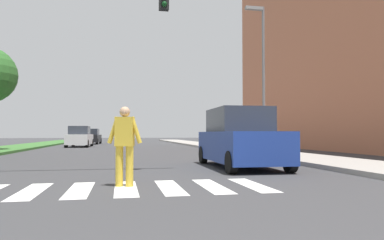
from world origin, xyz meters
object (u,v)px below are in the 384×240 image
object	(u,v)px
street_lamp_right	(262,66)
suv_crossing	(240,139)
sedan_distant	(91,137)
sedan_midblock	(80,137)
pedestrian_performer	(125,142)

from	to	relation	value
street_lamp_right	suv_crossing	distance (m)	7.62
sedan_distant	sedan_midblock	bearing A→B (deg)	-91.72
sedan_midblock	suv_crossing	bearing A→B (deg)	-70.35
pedestrian_performer	sedan_distant	distance (m)	32.87
suv_crossing	sedan_distant	bearing A→B (deg)	103.66
suv_crossing	sedan_midblock	bearing A→B (deg)	109.65
suv_crossing	sedan_midblock	distance (m)	21.71
pedestrian_performer	street_lamp_right	bearing A→B (deg)	53.95
street_lamp_right	sedan_midblock	xyz separation A→B (m)	(-10.47, 14.57, -3.79)
street_lamp_right	suv_crossing	size ratio (longest dim) A/B	1.62
sedan_midblock	sedan_distant	distance (m)	8.54
pedestrian_performer	sedan_distant	size ratio (longest dim) A/B	0.38
street_lamp_right	suv_crossing	world-z (taller)	street_lamp_right
street_lamp_right	pedestrian_performer	bearing A→B (deg)	-126.05
street_lamp_right	pedestrian_performer	distance (m)	12.43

